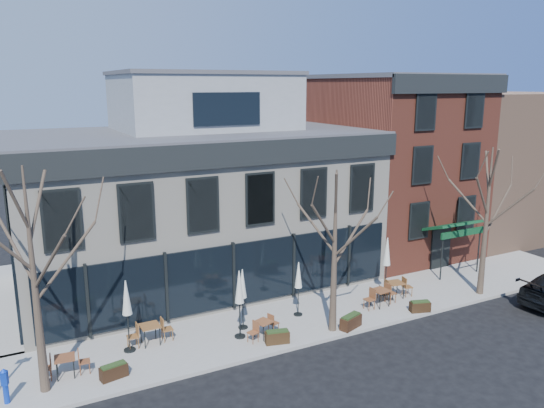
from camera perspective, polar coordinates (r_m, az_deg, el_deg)
name	(u,v)px	position (r m, az deg, el deg)	size (l,w,h in m)	color
ground	(233,313)	(25.68, -4.17, -11.59)	(120.00, 120.00, 0.00)	black
sidewalk_front	(316,315)	(25.29, 4.74, -11.82)	(33.50, 4.70, 0.15)	gray
corner_building	(196,196)	(28.77, -8.18, 0.89)	(18.39, 10.39, 11.10)	beige
red_brick_building	(388,163)	(34.89, 12.32, 4.32)	(8.20, 11.78, 11.18)	brown
bg_building	(484,161)	(42.68, 21.85, 4.33)	(12.00, 12.00, 10.00)	#8C664C
tree_corner	(34,279)	(19.43, -24.19, -7.41)	(3.93, 3.98, 7.92)	#382B21
tree_mid	(335,250)	(22.46, 6.77, -4.90)	(3.50, 3.55, 7.04)	#382B21
tree_right	(487,220)	(28.30, 22.08, -1.59)	(3.72, 3.77, 7.48)	#382B21
call_box	(5,385)	(20.60, -26.77, -16.97)	(0.26, 0.25, 1.27)	#0D33B4
cafe_set_0	(65,364)	(21.48, -21.36, -15.77)	(1.80, 0.77, 0.93)	brown
cafe_set_1	(150,332)	(22.85, -12.97, -13.28)	(1.92, 0.78, 1.01)	brown
cafe_set_2	(263,327)	(22.86, -0.93, -13.11)	(1.70, 0.94, 0.88)	brown
cafe_set_4	(380,296)	(26.30, 11.56, -9.65)	(1.94, 0.85, 1.00)	brown
cafe_set_5	(395,288)	(27.43, 13.10, -8.78)	(1.92, 0.87, 0.99)	brown
umbrella_0	(127,302)	(21.86, -15.37, -10.08)	(0.48, 0.48, 2.99)	black
umbrella_1	(239,291)	(22.24, -3.53, -9.29)	(0.47, 0.47, 2.95)	black
umbrella_2	(243,287)	(23.10, -3.19, -8.89)	(0.43, 0.43, 2.70)	black
umbrella_3	(298,278)	(24.37, 2.86, -7.94)	(0.41, 0.41, 2.57)	black
umbrella_4	(387,255)	(27.18, 12.25, -5.35)	(0.48, 0.48, 2.99)	black
planter_0	(114,371)	(20.92, -16.66, -16.85)	(1.04, 0.57, 0.55)	black
planter_1	(277,337)	(22.47, 0.56, -14.09)	(1.06, 0.62, 0.56)	#332111
planter_2	(351,321)	(23.95, 8.47, -12.38)	(1.18, 0.78, 0.61)	#311C10
planter_3	(420,306)	(26.21, 15.63, -10.55)	(1.02, 0.65, 0.53)	black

